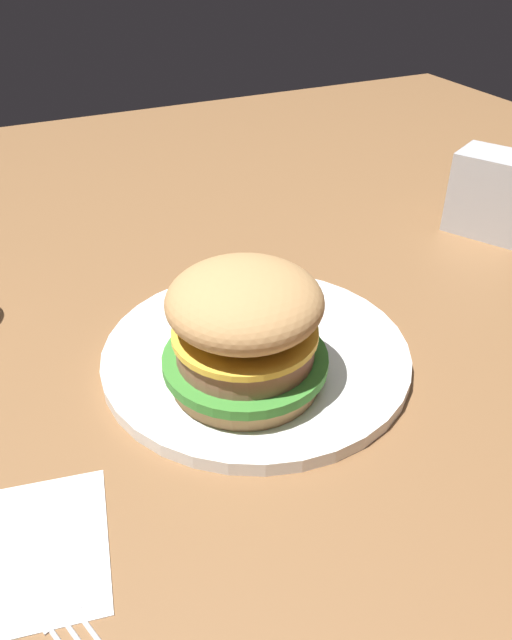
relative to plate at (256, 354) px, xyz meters
name	(u,v)px	position (x,y,z in m)	size (l,w,h in m)	color
ground_plane	(271,365)	(-0.01, -0.01, -0.01)	(1.60, 1.60, 0.00)	brown
plate	(256,354)	(0.00, 0.00, 0.00)	(0.27, 0.27, 0.01)	white
sandwich	(245,329)	(-0.03, 0.03, 0.06)	(0.13, 0.13, 0.10)	tan
fries_pile	(244,305)	(0.06, -0.02, 0.01)	(0.10, 0.09, 0.01)	gold
napkin	(17,554)	(-0.11, 0.22, -0.01)	(0.11, 0.11, 0.00)	white
fork	(17,553)	(-0.11, 0.22, 0.00)	(0.17, 0.07, 0.00)	silver
napkin_dispenser	(493,194)	(0.11, -0.36, 0.04)	(0.09, 0.06, 0.10)	#B7BABF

